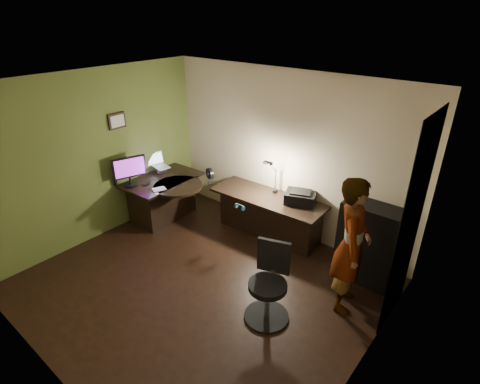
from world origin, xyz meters
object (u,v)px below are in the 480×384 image
Objects in this scene: cabinet at (368,244)px; monitor at (129,175)px; office_chair at (268,286)px; desk_right at (267,216)px; person at (351,246)px; desk_left at (164,198)px.

cabinet reaches higher than monitor.
desk_right is at bearing 106.89° from office_chair.
office_chair is at bearing -113.00° from cabinet.
person reaches higher than office_chair.
monitor reaches higher than office_chair.
desk_left is at bearing 144.94° from office_chair.
desk_right is 1.07× the size of person.
office_chair is at bearing -18.72° from desk_left.
desk_right is 1.92× the size of office_chair.
desk_left is 2.41× the size of monitor.
person is (3.71, 0.53, -0.08)m from monitor.
monitor reaches higher than desk_left.
desk_left is 1.34× the size of office_chair.
desk_left is at bearing -170.30° from cabinet.
person is at bearing -2.36° from desk_left.
monitor is at bearing 76.93° from person.
monitor is at bearing -163.32° from cabinet.
desk_left is 0.75× the size of person.
desk_left is 3.02m from office_chair.
monitor is (-1.98, -1.22, 0.61)m from desk_right.
desk_left is 0.70× the size of desk_right.
desk_left is 1.92m from desk_right.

